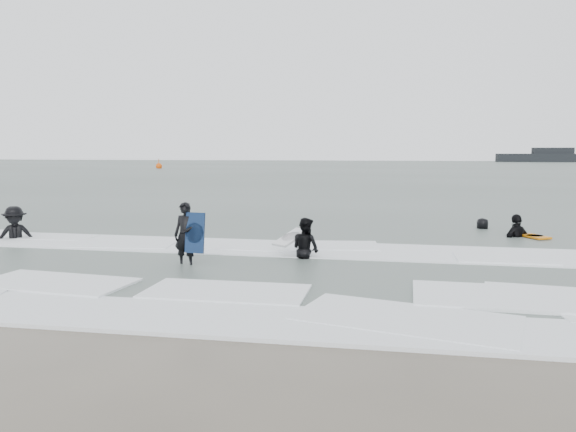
% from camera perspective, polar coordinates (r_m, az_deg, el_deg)
% --- Properties ---
extents(ground, '(320.00, 320.00, 0.00)m').
position_cam_1_polar(ground, '(9.92, -5.80, -9.60)').
color(ground, brown).
rests_on(ground, ground).
extents(sea, '(320.00, 320.00, 0.00)m').
position_cam_1_polar(sea, '(89.18, 9.60, 4.74)').
color(sea, '#47544C').
rests_on(sea, ground).
extents(surfer_centre, '(0.63, 0.46, 1.58)m').
position_cam_1_polar(surfer_centre, '(13.73, -10.32, -5.11)').
color(surfer_centre, black).
rests_on(surfer_centre, ground).
extents(surfer_wading, '(1.01, 0.98, 1.64)m').
position_cam_1_polar(surfer_wading, '(14.43, 1.79, -4.45)').
color(surfer_wading, black).
rests_on(surfer_wading, ground).
extents(surfer_breaker, '(1.44, 1.24, 1.93)m').
position_cam_1_polar(surfer_breaker, '(19.30, -25.95, -2.31)').
color(surfer_breaker, black).
rests_on(surfer_breaker, ground).
extents(surfer_right_near, '(1.18, 1.08, 1.93)m').
position_cam_1_polar(surfer_right_near, '(19.33, 22.19, -2.12)').
color(surfer_right_near, black).
rests_on(surfer_right_near, ground).
extents(surfer_right_far, '(0.88, 0.70, 1.58)m').
position_cam_1_polar(surfer_right_far, '(20.91, 19.13, -1.37)').
color(surfer_right_far, black).
rests_on(surfer_right_far, ground).
extents(surf_foam, '(30.03, 9.06, 0.09)m').
position_cam_1_polar(surf_foam, '(13.38, -1.10, -5.14)').
color(surf_foam, white).
rests_on(surf_foam, ground).
extents(bodyboards, '(9.58, 6.86, 1.25)m').
position_cam_1_polar(bodyboards, '(15.26, 7.28, -1.99)').
color(bodyboards, '#0D1E3F').
rests_on(bodyboards, ground).
extents(buoy, '(1.00, 1.00, 1.65)m').
position_cam_1_polar(buoy, '(92.85, -12.98, 4.96)').
color(buoy, '#D64709').
rests_on(buoy, ground).
extents(vessel_horizon, '(27.39, 4.89, 3.72)m').
position_cam_1_polar(vessel_horizon, '(161.75, 25.27, 5.46)').
color(vessel_horizon, black).
rests_on(vessel_horizon, ground).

